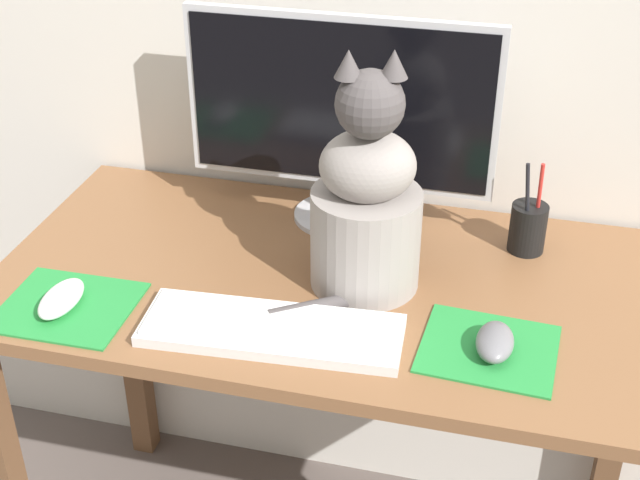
{
  "coord_description": "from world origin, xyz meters",
  "views": [
    {
      "loc": [
        0.28,
        -1.23,
        1.6
      ],
      "look_at": [
        -0.0,
        -0.09,
        0.89
      ],
      "focal_mm": 50.0,
      "sensor_mm": 36.0,
      "label": 1
    }
  ],
  "objects_px": {
    "monitor": "(340,113)",
    "computer_mouse_right": "(495,342)",
    "cat": "(366,204)",
    "keyboard": "(272,329)",
    "computer_mouse_left": "(61,299)",
    "pen_cup": "(528,227)"
  },
  "relations": [
    {
      "from": "monitor",
      "to": "computer_mouse_right",
      "type": "bearing_deg",
      "value": -47.2
    },
    {
      "from": "monitor",
      "to": "cat",
      "type": "distance_m",
      "value": 0.24
    },
    {
      "from": "keyboard",
      "to": "cat",
      "type": "xyz_separation_m",
      "value": [
        0.11,
        0.17,
        0.14
      ]
    },
    {
      "from": "computer_mouse_left",
      "to": "keyboard",
      "type": "bearing_deg",
      "value": 2.65
    },
    {
      "from": "computer_mouse_left",
      "to": "pen_cup",
      "type": "bearing_deg",
      "value": 27.3
    },
    {
      "from": "computer_mouse_left",
      "to": "cat",
      "type": "height_order",
      "value": "cat"
    },
    {
      "from": "computer_mouse_right",
      "to": "cat",
      "type": "relative_size",
      "value": 0.24
    },
    {
      "from": "computer_mouse_left",
      "to": "pen_cup",
      "type": "distance_m",
      "value": 0.8
    },
    {
      "from": "keyboard",
      "to": "cat",
      "type": "distance_m",
      "value": 0.25
    },
    {
      "from": "monitor",
      "to": "keyboard",
      "type": "height_order",
      "value": "monitor"
    },
    {
      "from": "computer_mouse_right",
      "to": "cat",
      "type": "distance_m",
      "value": 0.3
    },
    {
      "from": "computer_mouse_right",
      "to": "pen_cup",
      "type": "xyz_separation_m",
      "value": [
        0.03,
        0.32,
        0.02
      ]
    },
    {
      "from": "computer_mouse_right",
      "to": "pen_cup",
      "type": "bearing_deg",
      "value": 84.59
    },
    {
      "from": "monitor",
      "to": "keyboard",
      "type": "xyz_separation_m",
      "value": [
        -0.02,
        -0.38,
        -0.2
      ]
    },
    {
      "from": "pen_cup",
      "to": "computer_mouse_right",
      "type": "bearing_deg",
      "value": -95.41
    },
    {
      "from": "computer_mouse_right",
      "to": "monitor",
      "type": "bearing_deg",
      "value": 132.8
    },
    {
      "from": "computer_mouse_left",
      "to": "computer_mouse_right",
      "type": "height_order",
      "value": "computer_mouse_right"
    },
    {
      "from": "computer_mouse_right",
      "to": "cat",
      "type": "xyz_separation_m",
      "value": [
        -0.23,
        0.14,
        0.13
      ]
    },
    {
      "from": "computer_mouse_left",
      "to": "pen_cup",
      "type": "relative_size",
      "value": 0.64
    },
    {
      "from": "computer_mouse_right",
      "to": "pen_cup",
      "type": "height_order",
      "value": "pen_cup"
    },
    {
      "from": "keyboard",
      "to": "cat",
      "type": "bearing_deg",
      "value": 54.38
    },
    {
      "from": "keyboard",
      "to": "monitor",
      "type": "bearing_deg",
      "value": 83.78
    }
  ]
}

